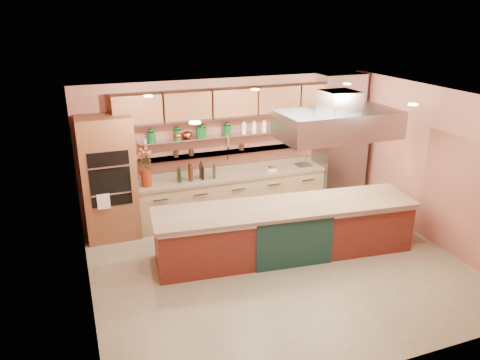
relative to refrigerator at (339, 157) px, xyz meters
name	(u,v)px	position (x,y,z in m)	size (l,w,h in m)	color
floor	(281,269)	(-2.35, -2.14, -1.06)	(6.00, 5.00, 0.02)	gray
ceiling	(287,100)	(-2.35, -2.14, 1.75)	(6.00, 5.00, 0.02)	black
wall_back	(230,148)	(-2.35, 0.36, 0.35)	(6.00, 0.04, 2.80)	#AB6351
wall_front	(383,268)	(-2.35, -4.64, 0.35)	(6.00, 0.04, 2.80)	#AB6351
wall_left	(82,218)	(-5.35, -2.14, 0.35)	(0.04, 5.00, 2.80)	#AB6351
wall_right	(437,168)	(0.65, -2.14, 0.35)	(0.04, 5.00, 2.80)	#AB6351
oven_stack	(109,179)	(-4.80, 0.04, 0.10)	(0.95, 0.64, 2.30)	brown
refrigerator	(339,157)	(0.00, 0.00, 0.00)	(0.95, 0.72, 2.10)	gray
back_counter	(233,196)	(-2.40, 0.06, -0.58)	(3.84, 0.64, 0.93)	#9D855E
wall_shelf_lower	(230,152)	(-2.40, 0.23, 0.30)	(3.60, 0.26, 0.03)	#B3B6BB
wall_shelf_upper	(230,135)	(-2.40, 0.23, 0.65)	(3.60, 0.26, 0.03)	#B3B6BB
upper_cabinets	(233,103)	(-2.35, 0.18, 1.30)	(4.60, 0.36, 0.55)	brown
range_hood	(338,124)	(-1.18, -1.72, 1.20)	(2.00, 1.00, 0.45)	#B3B6BB
ceiling_downlights	(281,100)	(-2.35, -1.94, 1.72)	(4.00, 2.80, 0.02)	#FFE5A5
island	(285,230)	(-2.08, -1.72, -0.59)	(4.41, 0.96, 0.92)	maroon
flower_vase	(146,178)	(-4.13, 0.01, 0.05)	(0.19, 0.19, 0.33)	maroon
oil_bottle_cluster	(196,174)	(-3.17, 0.01, 0.01)	(0.81, 0.23, 0.26)	black
kitchen_scale	(271,168)	(-1.58, 0.01, -0.07)	(0.17, 0.13, 0.10)	white
bar_faucet	(306,160)	(-0.74, 0.11, -0.02)	(0.03, 0.03, 0.21)	silver
copper_kettle	(187,135)	(-3.26, 0.23, 0.74)	(0.18, 0.18, 0.14)	#D15930
green_canister	(200,132)	(-3.00, 0.23, 0.77)	(0.17, 0.17, 0.20)	#0F481B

